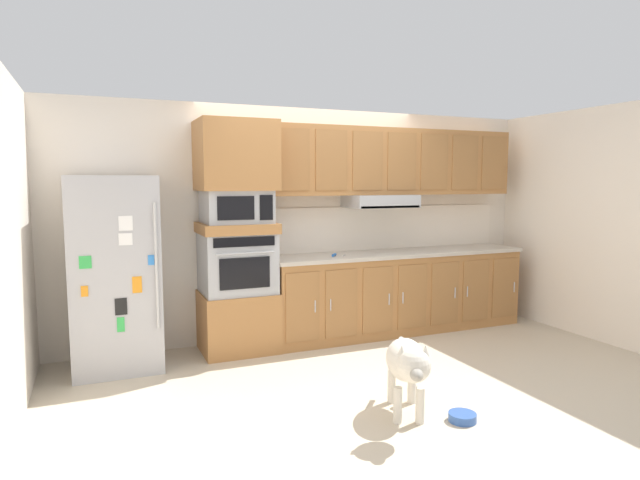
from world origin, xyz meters
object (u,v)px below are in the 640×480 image
(screwdriver, at_px, (335,255))
(microwave, at_px, (236,207))
(refrigerator, at_px, (115,273))
(built_in_oven, at_px, (237,263))
(dog_food_bowl, at_px, (462,417))
(dog, at_px, (407,363))

(screwdriver, bearing_deg, microwave, 175.43)
(refrigerator, bearing_deg, built_in_oven, 3.36)
(microwave, relative_size, dog_food_bowl, 3.22)
(dog, bearing_deg, screwdriver, -165.09)
(screwdriver, bearing_deg, refrigerator, 179.60)
(screwdriver, bearing_deg, dog, -98.85)
(dog, distance_m, dog_food_bowl, 0.54)
(dog_food_bowl, bearing_deg, screwdriver, 90.81)
(screwdriver, height_order, dog_food_bowl, screwdriver)
(dog, xyz_separation_m, dog_food_bowl, (0.33, -0.22, -0.37))
(refrigerator, bearing_deg, dog, -45.76)
(screwdriver, distance_m, dog, 2.02)
(screwdriver, bearing_deg, built_in_oven, 175.43)
(refrigerator, distance_m, dog, 2.75)
(screwdriver, height_order, dog, screwdriver)
(refrigerator, bearing_deg, microwave, 3.36)
(microwave, bearing_deg, screwdriver, -4.57)
(built_in_oven, distance_m, microwave, 0.56)
(refrigerator, relative_size, built_in_oven, 2.51)
(dog, bearing_deg, dog_food_bowl, 80.36)
(built_in_oven, height_order, dog_food_bowl, built_in_oven)
(built_in_oven, relative_size, dog_food_bowl, 3.50)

